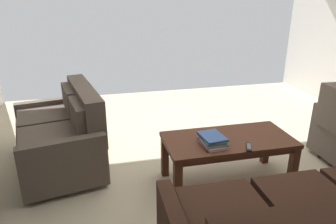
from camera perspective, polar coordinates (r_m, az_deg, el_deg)
ground_plane at (r=3.43m, az=8.04°, el=-10.70°), size 5.47×5.90×0.01m
loveseat_near at (r=3.55m, az=-18.39°, el=-3.79°), size 1.02×1.44×0.85m
coffee_table at (r=3.10m, az=10.75°, el=-5.81°), size 1.22×0.59×0.48m
book_stack at (r=2.90m, az=8.00°, el=-5.07°), size 0.22×0.29×0.09m
tv_remote at (r=2.91m, az=14.36°, el=-6.16°), size 0.10×0.16×0.02m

